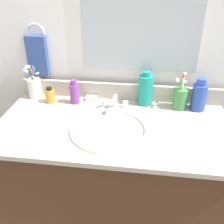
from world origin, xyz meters
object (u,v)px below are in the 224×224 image
(bottle_cream_purple, at_px, (74,93))
(bottle_mouthwash_teal, at_px, (145,89))
(bottle_shampoo_blue, at_px, (199,96))
(faucet, at_px, (115,105))
(cup_white_ceramic, at_px, (35,87))
(bottle_oil_amber, at_px, (50,95))
(cup_green, at_px, (180,98))
(hand_towel, at_px, (37,56))
(soap_bar, at_px, (92,98))

(bottle_cream_purple, distance_m, bottle_mouthwash_teal, 0.38)
(bottle_shampoo_blue, xyz_separation_m, bottle_cream_purple, (-0.65, -0.01, -0.02))
(bottle_mouthwash_teal, bearing_deg, faucet, -150.10)
(bottle_mouthwash_teal, relative_size, cup_white_ceramic, 0.98)
(faucet, height_order, bottle_oil_amber, bottle_oil_amber)
(bottle_shampoo_blue, height_order, cup_green, cup_green)
(faucet, distance_m, bottle_shampoo_blue, 0.43)
(cup_white_ceramic, height_order, cup_green, cup_green)
(bottle_mouthwash_teal, xyz_separation_m, bottle_oil_amber, (-0.51, -0.05, -0.04))
(hand_towel, relative_size, cup_green, 1.14)
(hand_towel, xyz_separation_m, bottle_cream_purple, (0.22, -0.10, -0.16))
(bottle_cream_purple, relative_size, bottle_oil_amber, 1.56)
(hand_towel, bearing_deg, bottle_mouthwash_teal, -5.84)
(faucet, bearing_deg, hand_towel, 161.62)
(faucet, relative_size, soap_bar, 2.50)
(hand_towel, height_order, bottle_shampoo_blue, hand_towel)
(cup_white_ceramic, bearing_deg, bottle_oil_amber, -25.03)
(hand_towel, xyz_separation_m, cup_white_ceramic, (-0.01, -0.06, -0.16))
(bottle_shampoo_blue, xyz_separation_m, bottle_oil_amber, (-0.78, -0.02, -0.04))
(cup_white_ceramic, bearing_deg, faucet, -10.38)
(hand_towel, distance_m, bottle_cream_purple, 0.29)
(soap_bar, bearing_deg, bottle_mouthwash_teal, 0.43)
(bottle_cream_purple, height_order, soap_bar, bottle_cream_purple)
(cup_white_ceramic, relative_size, cup_green, 0.97)
(bottle_mouthwash_teal, xyz_separation_m, cup_green, (0.18, -0.02, -0.02))
(cup_white_ceramic, xyz_separation_m, cup_green, (0.80, -0.02, 0.00))
(faucet, relative_size, cup_green, 0.83)
(bottle_shampoo_blue, xyz_separation_m, cup_green, (-0.09, 0.00, -0.02))
(cup_white_ceramic, relative_size, soap_bar, 2.93)
(bottle_oil_amber, bearing_deg, faucet, -5.80)
(bottle_shampoo_blue, bearing_deg, faucet, -171.81)
(bottle_cream_purple, relative_size, soap_bar, 2.08)
(hand_towel, xyz_separation_m, cup_green, (0.78, -0.09, -0.16))
(bottle_cream_purple, xyz_separation_m, bottle_mouthwash_teal, (0.38, 0.04, 0.02))
(bottle_oil_amber, distance_m, soap_bar, 0.23)
(bottle_oil_amber, xyz_separation_m, soap_bar, (0.22, 0.05, -0.03))
(bottle_oil_amber, height_order, cup_green, cup_green)
(hand_towel, distance_m, cup_green, 0.80)
(faucet, relative_size, bottle_mouthwash_teal, 0.87)
(cup_white_ceramic, bearing_deg, bottle_mouthwash_teal, 0.25)
(bottle_mouthwash_teal, height_order, cup_white_ceramic, cup_white_ceramic)
(cup_white_ceramic, bearing_deg, cup_green, -1.59)
(bottle_shampoo_blue, height_order, bottle_cream_purple, bottle_shampoo_blue)
(faucet, height_order, bottle_shampoo_blue, bottle_shampoo_blue)
(faucet, bearing_deg, cup_green, 10.64)
(bottle_cream_purple, bearing_deg, cup_green, 1.66)
(bottle_oil_amber, relative_size, cup_green, 0.44)
(faucet, xyz_separation_m, bottle_cream_purple, (-0.22, 0.05, 0.03))
(hand_towel, height_order, bottle_mouthwash_teal, hand_towel)
(soap_bar, bearing_deg, hand_towel, 168.33)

